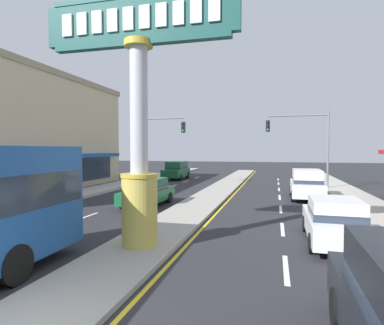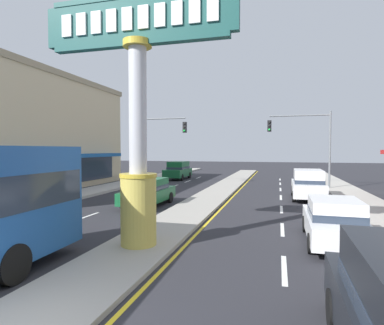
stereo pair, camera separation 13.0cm
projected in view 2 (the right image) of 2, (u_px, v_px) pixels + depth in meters
The scene contains 12 objects.
median_strip at pixel (215, 194), 22.34m from camera, with size 2.32×52.00×0.14m, color #A39E93.
sidewalk_left at pixel (85, 193), 22.78m from camera, with size 2.58×60.00×0.18m, color #ADA89E.
sidewalk_right at pixel (365, 204), 18.05m from camera, with size 2.58×60.00×0.18m, color #ADA89E.
lane_markings at pixel (211, 198), 21.04m from camera, with size 9.06×52.00×0.01m.
district_sign at pixel (138, 117), 10.03m from camera, with size 6.34×1.19×7.86m.
storefront_left at pixel (0, 131), 23.68m from camera, with size 9.45×21.95×9.09m.
traffic_light_left_side at pixel (154, 138), 28.38m from camera, with size 4.86×0.46×6.20m.
traffic_light_right_side at pixel (306, 136), 25.41m from camera, with size 4.86×0.46×6.20m.
suv_far_right_lane at pixel (308, 184), 20.31m from camera, with size 2.02×4.63×1.90m.
suv_near_left_lane at pixel (178, 170), 34.26m from camera, with size 1.98×4.60×1.90m.
sedan_mid_left_lane at pixel (334, 221), 10.70m from camera, with size 1.89×4.32×1.53m.
sedan_far_left_oncoming at pixel (148, 192), 18.09m from camera, with size 1.91×4.34×1.53m.
Camera 2 is at (4.28, -3.88, 3.17)m, focal length 29.92 mm.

